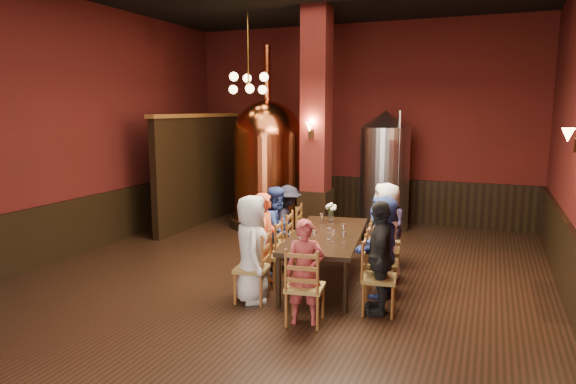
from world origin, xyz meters
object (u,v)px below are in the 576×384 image
at_px(copper_kettle, 268,162).
at_px(steel_vessel, 385,170).
at_px(rose_vase, 331,209).
at_px(person_0, 252,249).
at_px(dining_table, 327,237).
at_px(person_1, 266,239).
at_px(person_2, 277,229).

relative_size(copper_kettle, steel_vessel, 1.53).
height_order(steel_vessel, rose_vase, steel_vessel).
bearing_deg(copper_kettle, steel_vessel, 15.63).
bearing_deg(person_0, copper_kettle, -7.36).
height_order(dining_table, person_1, person_1).
relative_size(person_1, rose_vase, 4.33).
xyz_separation_m(person_0, person_1, (-0.09, 0.66, -0.04)).
bearing_deg(person_1, person_2, -9.00).
relative_size(dining_table, person_2, 1.83).
xyz_separation_m(dining_table, person_2, (-0.89, 0.21, 0.00)).
bearing_deg(steel_vessel, dining_table, -91.56).
bearing_deg(rose_vase, steel_vessel, 84.74).
relative_size(person_2, rose_vase, 4.32).
xyz_separation_m(person_1, copper_kettle, (-1.54, 3.57, 0.74)).
bearing_deg(dining_table, steel_vessel, 80.64).
height_order(person_0, copper_kettle, copper_kettle).
xyz_separation_m(dining_table, person_0, (-0.71, -1.11, 0.04)).
xyz_separation_m(person_1, rose_vase, (0.62, 1.22, 0.27)).
xyz_separation_m(person_1, steel_vessel, (0.90, 4.25, 0.59)).
height_order(person_1, copper_kettle, copper_kettle).
bearing_deg(copper_kettle, rose_vase, -47.35).
xyz_separation_m(dining_table, steel_vessel, (0.10, 3.81, 0.59)).
bearing_deg(dining_table, person_0, -130.36).
bearing_deg(dining_table, person_2, 158.78).
bearing_deg(rose_vase, person_1, -116.99).
xyz_separation_m(person_1, person_2, (-0.09, 0.65, -0.00)).
distance_m(person_0, copper_kettle, 4.59).
bearing_deg(person_1, person_0, 171.00).
relative_size(person_1, steel_vessel, 0.54).
bearing_deg(rose_vase, dining_table, -77.41).
height_order(dining_table, person_2, person_2).
height_order(person_2, rose_vase, person_2).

